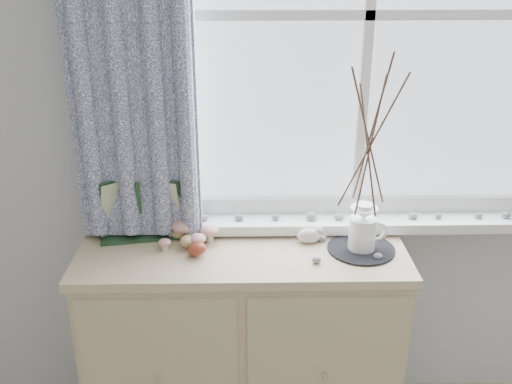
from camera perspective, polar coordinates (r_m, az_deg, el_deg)
sideboard at (r=2.32m, az=-1.30°, el=-15.06°), size 1.20×0.45×0.85m
botanical_book at (r=2.14m, az=-11.61°, el=-1.84°), size 0.38×0.19×0.25m
toadstool_cluster at (r=2.13m, az=-6.56°, el=-3.92°), size 0.22×0.15×0.08m
wooden_eggs at (r=2.10m, az=-6.86°, el=-4.88°), size 0.14×0.17×0.07m
songbird_figurine at (r=2.13m, az=5.34°, el=-4.29°), size 0.12×0.06×0.06m
crocheted_doily at (r=2.12m, az=10.46°, el=-5.61°), size 0.25×0.25×0.01m
twig_pitcher at (r=1.96m, az=11.34°, el=5.27°), size 0.30×0.30×0.74m
sideboard_pebbles at (r=2.10m, az=6.98°, el=-5.46°), size 0.33×0.23×0.02m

